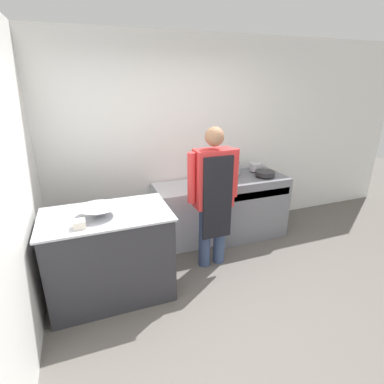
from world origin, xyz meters
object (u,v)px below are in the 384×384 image
(fridge_unit, at_px, (182,215))
(sauce_pot, at_px, (256,167))
(person_cook, at_px, (213,192))
(mixing_bowl, at_px, (98,211))
(saute_pan, at_px, (265,173))
(stock_pot, at_px, (229,166))
(stove, at_px, (245,205))
(plastic_tub, at_px, (79,224))

(fridge_unit, bearing_deg, sauce_pot, 2.84)
(person_cook, xyz_separation_m, mixing_bowl, (-1.26, -0.16, 0.03))
(fridge_unit, relative_size, sauce_pot, 4.79)
(saute_pan, bearing_deg, stock_pot, 150.70)
(stove, xyz_separation_m, person_cook, (-0.79, -0.58, 0.51))
(stove, bearing_deg, stock_pot, 151.85)
(sauce_pot, bearing_deg, stock_pot, 180.00)
(fridge_unit, xyz_separation_m, plastic_tub, (-1.27, -1.00, 0.56))
(fridge_unit, xyz_separation_m, stock_pot, (0.72, 0.06, 0.60))
(stove, height_order, fridge_unit, stove)
(mixing_bowl, distance_m, stock_pot, 2.02)
(person_cook, relative_size, saute_pan, 6.17)
(sauce_pot, bearing_deg, mixing_bowl, -159.01)
(fridge_unit, relative_size, stock_pot, 2.64)
(person_cook, bearing_deg, saute_pan, 24.88)
(mixing_bowl, bearing_deg, person_cook, 7.38)
(fridge_unit, height_order, plastic_tub, plastic_tub)
(saute_pan, bearing_deg, sauce_pot, 90.00)
(stove, relative_size, person_cook, 0.61)
(person_cook, height_order, mixing_bowl, person_cook)
(fridge_unit, relative_size, saute_pan, 2.96)
(fridge_unit, distance_m, plastic_tub, 1.71)
(sauce_pot, bearing_deg, person_cook, -144.69)
(person_cook, distance_m, saute_pan, 1.09)
(plastic_tub, bearing_deg, stock_pot, 27.83)
(fridge_unit, bearing_deg, mixing_bowl, -143.73)
(mixing_bowl, bearing_deg, stock_pot, 25.38)
(plastic_tub, bearing_deg, saute_pan, 18.50)
(stock_pot, bearing_deg, plastic_tub, -152.17)
(person_cook, xyz_separation_m, plastic_tub, (-1.44, -0.35, 0.02))
(stove, xyz_separation_m, saute_pan, (0.20, -0.12, 0.49))
(saute_pan, bearing_deg, stove, 149.44)
(stove, xyz_separation_m, plastic_tub, (-2.22, -0.93, 0.52))
(stove, relative_size, fridge_unit, 1.26)
(stove, relative_size, plastic_tub, 9.90)
(fridge_unit, relative_size, person_cook, 0.48)
(fridge_unit, distance_m, stock_pot, 0.94)
(person_cook, xyz_separation_m, saute_pan, (0.99, 0.46, -0.02))
(sauce_pot, bearing_deg, stove, -148.95)
(mixing_bowl, height_order, saute_pan, mixing_bowl)
(person_cook, bearing_deg, stove, 36.35)
(person_cook, xyz_separation_m, stock_pot, (0.56, 0.70, 0.06))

